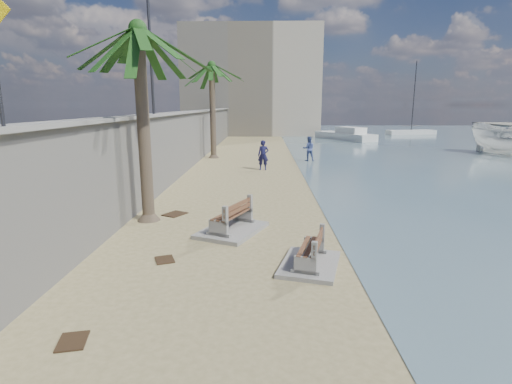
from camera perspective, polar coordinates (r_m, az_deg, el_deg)
name	(u,v)px	position (r m, az deg, el deg)	size (l,w,h in m)	color
ground_plane	(278,356)	(7.02, 3.14, -22.33)	(140.00, 140.00, 0.00)	tan
seawall	(187,140)	(26.34, -9.76, 7.27)	(0.45, 70.00, 3.50)	gray
wall_cap	(186,112)	(26.25, -9.91, 11.18)	(0.80, 70.00, 0.12)	gray
end_building	(252,83)	(57.88, -0.59, 15.30)	(18.00, 12.00, 14.00)	#B7AA93
bench_near	(310,253)	(10.22, 7.73, -8.57)	(1.83, 2.28, 0.83)	gray
bench_far	(232,219)	(12.77, -3.47, -3.90)	(2.40, 2.78, 0.98)	gray
palm_mid	(138,31)	(14.30, -16.53, 21.16)	(5.00, 5.00, 7.28)	brown
palm_back	(212,66)	(30.95, -6.35, 17.40)	(5.00, 5.00, 7.77)	brown
streetlight	(150,41)	(18.62, -14.90, 20.13)	(0.28, 0.28, 5.12)	#2D2D33
person_a	(263,153)	(25.01, 1.04, 5.60)	(0.77, 0.52, 2.13)	#16163D
person_b	(309,147)	(29.38, 7.54, 6.34)	(0.95, 0.73, 1.96)	#465591
yacht_far	(345,137)	(48.62, 12.54, 7.74)	(8.40, 2.35, 1.50)	silver
sailboat_west	(411,132)	(59.76, 21.28, 7.98)	(7.01, 3.14, 9.86)	silver
debris_b	(73,341)	(7.98, -24.74, -18.80)	(0.58, 0.47, 0.03)	#382616
debris_c	(175,214)	(15.20, -11.52, -3.10)	(0.80, 0.64, 0.03)	#382616
debris_d	(165,260)	(10.90, -12.90, -9.40)	(0.57, 0.46, 0.03)	#382616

